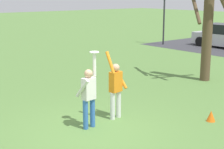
% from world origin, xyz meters
% --- Properties ---
extents(ground_plane, '(120.00, 120.00, 0.00)m').
position_xyz_m(ground_plane, '(0.00, 0.00, 0.00)').
color(ground_plane, '#567F3D').
extents(person_catcher, '(0.49, 0.56, 2.08)m').
position_xyz_m(person_catcher, '(-0.12, -0.04, 0.98)').
color(person_catcher, '#3366B7').
rests_on(person_catcher, ground_plane).
extents(person_defender, '(0.49, 0.58, 2.04)m').
position_xyz_m(person_defender, '(-0.25, 1.02, 0.98)').
color(person_defender, silver).
rests_on(person_defender, ground_plane).
extents(frisbee_disc, '(0.26, 0.26, 0.02)m').
position_xyz_m(frisbee_disc, '(-0.15, 0.19, 2.09)').
color(frisbee_disc, white).
rests_on(frisbee_disc, person_catcher).
extents(parked_car_silver, '(4.11, 2.07, 1.59)m').
position_xyz_m(parked_car_silver, '(-6.59, 16.06, 0.73)').
color(parked_car_silver, '#BCBCC1').
rests_on(parked_car_silver, ground_plane).
extents(bare_tree_tall, '(2.02, 1.97, 5.67)m').
position_xyz_m(bare_tree_tall, '(-1.44, 6.97, 2.62)').
color(bare_tree_tall, brown).
rests_on(bare_tree_tall, ground_plane).
extents(lamppost_by_lot, '(0.28, 0.28, 4.26)m').
position_xyz_m(lamppost_by_lot, '(-10.05, 13.78, 2.59)').
color(lamppost_by_lot, '#2D2D33').
rests_on(lamppost_by_lot, ground_plane).
extents(field_cone_orange, '(0.26, 0.26, 0.32)m').
position_xyz_m(field_cone_orange, '(1.71, 2.99, 0.16)').
color(field_cone_orange, orange).
rests_on(field_cone_orange, ground_plane).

